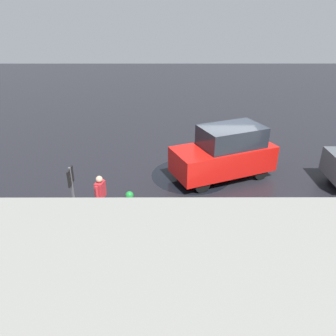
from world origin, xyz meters
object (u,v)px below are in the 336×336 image
pedestrian (100,191)px  sign_post (73,196)px  moving_hatchback (225,153)px  fire_hydrant (130,203)px

pedestrian → sign_post: bearing=80.5°
moving_hatchback → pedestrian: moving_hatchback is taller
fire_hydrant → pedestrian: bearing=-15.2°
sign_post → fire_hydrant: bearing=-129.6°
fire_hydrant → pedestrian: size_ratio=0.66×
moving_hatchback → sign_post: size_ratio=1.77×
moving_hatchback → pedestrian: 5.00m
moving_hatchback → sign_post: 6.30m
moving_hatchback → pedestrian: (4.41, 2.33, -0.34)m
moving_hatchback → pedestrian: size_ratio=3.49×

